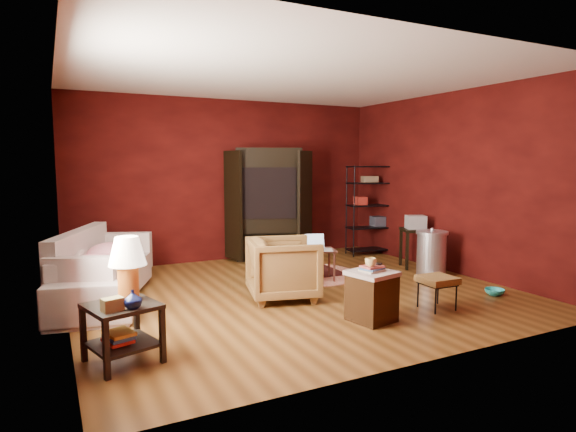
{
  "coord_description": "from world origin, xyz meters",
  "views": [
    {
      "loc": [
        -2.88,
        -5.54,
        1.72
      ],
      "look_at": [
        0.0,
        0.2,
        1.0
      ],
      "focal_mm": 30.0,
      "sensor_mm": 36.0,
      "label": 1
    }
  ],
  "objects_px": {
    "tv_armoire": "(268,202)",
    "hamper": "(372,295)",
    "laptop_desk": "(316,253)",
    "sofa": "(99,265)",
    "armchair": "(283,265)",
    "wire_shelving": "(370,206)",
    "side_table": "(125,287)"
  },
  "relations": [
    {
      "from": "tv_armoire",
      "to": "hamper",
      "type": "bearing_deg",
      "value": -75.99
    },
    {
      "from": "hamper",
      "to": "laptop_desk",
      "type": "height_order",
      "value": "laptop_desk"
    },
    {
      "from": "laptop_desk",
      "to": "tv_armoire",
      "type": "height_order",
      "value": "tv_armoire"
    },
    {
      "from": "sofa",
      "to": "armchair",
      "type": "xyz_separation_m",
      "value": [
        2.09,
        -0.95,
        -0.02
      ]
    },
    {
      "from": "hamper",
      "to": "tv_armoire",
      "type": "bearing_deg",
      "value": 83.55
    },
    {
      "from": "sofa",
      "to": "laptop_desk",
      "type": "distance_m",
      "value": 2.95
    },
    {
      "from": "laptop_desk",
      "to": "wire_shelving",
      "type": "height_order",
      "value": "wire_shelving"
    },
    {
      "from": "side_table",
      "to": "hamper",
      "type": "xyz_separation_m",
      "value": [
        2.53,
        -0.14,
        -0.36
      ]
    },
    {
      "from": "side_table",
      "to": "tv_armoire",
      "type": "distance_m",
      "value": 4.58
    },
    {
      "from": "sofa",
      "to": "wire_shelving",
      "type": "relative_size",
      "value": 1.38
    },
    {
      "from": "armchair",
      "to": "laptop_desk",
      "type": "bearing_deg",
      "value": -38.98
    },
    {
      "from": "armchair",
      "to": "wire_shelving",
      "type": "height_order",
      "value": "wire_shelving"
    },
    {
      "from": "armchair",
      "to": "side_table",
      "type": "bearing_deg",
      "value": 131.54
    },
    {
      "from": "side_table",
      "to": "laptop_desk",
      "type": "bearing_deg",
      "value": 30.38
    },
    {
      "from": "hamper",
      "to": "tv_armoire",
      "type": "relative_size",
      "value": 0.32
    },
    {
      "from": "armchair",
      "to": "wire_shelving",
      "type": "relative_size",
      "value": 0.52
    },
    {
      "from": "armchair",
      "to": "hamper",
      "type": "xyz_separation_m",
      "value": [
        0.48,
        -1.2,
        -0.14
      ]
    },
    {
      "from": "side_table",
      "to": "hamper",
      "type": "height_order",
      "value": "side_table"
    },
    {
      "from": "armchair",
      "to": "tv_armoire",
      "type": "relative_size",
      "value": 0.43
    },
    {
      "from": "armchair",
      "to": "laptop_desk",
      "type": "height_order",
      "value": "armchair"
    },
    {
      "from": "hamper",
      "to": "wire_shelving",
      "type": "height_order",
      "value": "wire_shelving"
    },
    {
      "from": "armchair",
      "to": "wire_shelving",
      "type": "xyz_separation_m",
      "value": [
        2.74,
        1.93,
        0.48
      ]
    },
    {
      "from": "armchair",
      "to": "side_table",
      "type": "height_order",
      "value": "side_table"
    },
    {
      "from": "armchair",
      "to": "side_table",
      "type": "relative_size",
      "value": 0.79
    },
    {
      "from": "sofa",
      "to": "hamper",
      "type": "relative_size",
      "value": 3.62
    },
    {
      "from": "side_table",
      "to": "wire_shelving",
      "type": "height_order",
      "value": "wire_shelving"
    },
    {
      "from": "armchair",
      "to": "laptop_desk",
      "type": "xyz_separation_m",
      "value": [
        0.84,
        0.63,
        -0.01
      ]
    },
    {
      "from": "sofa",
      "to": "tv_armoire",
      "type": "xyz_separation_m",
      "value": [
        2.98,
        1.47,
        0.58
      ]
    },
    {
      "from": "tv_armoire",
      "to": "armchair",
      "type": "bearing_deg",
      "value": -89.69
    },
    {
      "from": "side_table",
      "to": "tv_armoire",
      "type": "height_order",
      "value": "tv_armoire"
    },
    {
      "from": "laptop_desk",
      "to": "wire_shelving",
      "type": "xyz_separation_m",
      "value": [
        1.9,
        1.3,
        0.5
      ]
    },
    {
      "from": "side_table",
      "to": "laptop_desk",
      "type": "distance_m",
      "value": 3.36
    }
  ]
}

